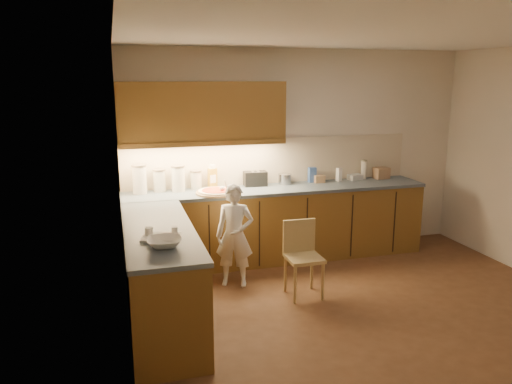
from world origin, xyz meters
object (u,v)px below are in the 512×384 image
at_px(child, 235,235).
at_px(wooden_chair, 302,252).
at_px(toaster, 255,179).
at_px(oil_jug, 213,178).
at_px(pizza_on_board, 217,192).

height_order(child, wooden_chair, child).
relative_size(wooden_chair, toaster, 2.71).
bearing_deg(child, wooden_chair, -14.01).
bearing_deg(toaster, child, -116.10).
relative_size(wooden_chair, oil_jug, 2.71).
bearing_deg(oil_jug, pizza_on_board, -92.12).
distance_m(child, oil_jug, 0.97).
distance_m(pizza_on_board, child, 0.66).
distance_m(pizza_on_board, oil_jug, 0.32).
relative_size(pizza_on_board, toaster, 1.67).
xyz_separation_m(pizza_on_board, oil_jug, (0.01, 0.30, 0.11)).
bearing_deg(pizza_on_board, toaster, 27.97).
xyz_separation_m(pizza_on_board, wooden_chair, (0.70, -0.96, -0.48)).
bearing_deg(toaster, pizza_on_board, -148.56).
distance_m(wooden_chair, toaster, 1.38).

